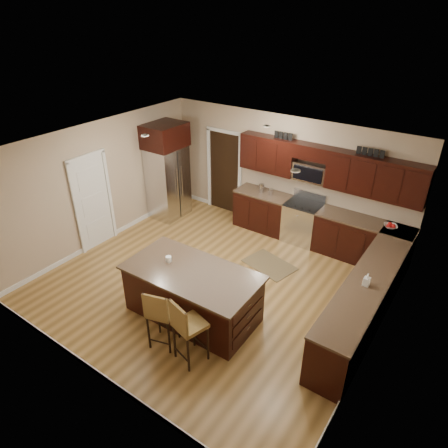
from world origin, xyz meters
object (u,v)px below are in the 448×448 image
Objects in this scene: stool_mid at (160,313)px; range at (302,222)px; island at (193,295)px; stool_right at (186,325)px; refrigerator at (167,170)px.

range is at bearing 68.25° from stool_mid.
island is (-0.45, -3.36, -0.04)m from range.
range is 4.22m from stool_right.
stool_mid is at bearing -165.06° from stool_right.
stool_mid is at bearing -95.31° from range.
range reaches higher than stool_mid.
stool_mid reaches higher than island.
refrigerator reaches higher than range.
refrigerator reaches higher than stool_right.
island is 2.05× the size of stool_right.
range is 0.99× the size of stool_right.
island is at bearing 77.46° from stool_mid.
range is 3.39m from island.
range reaches higher than island.
refrigerator is at bearing -166.88° from range.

